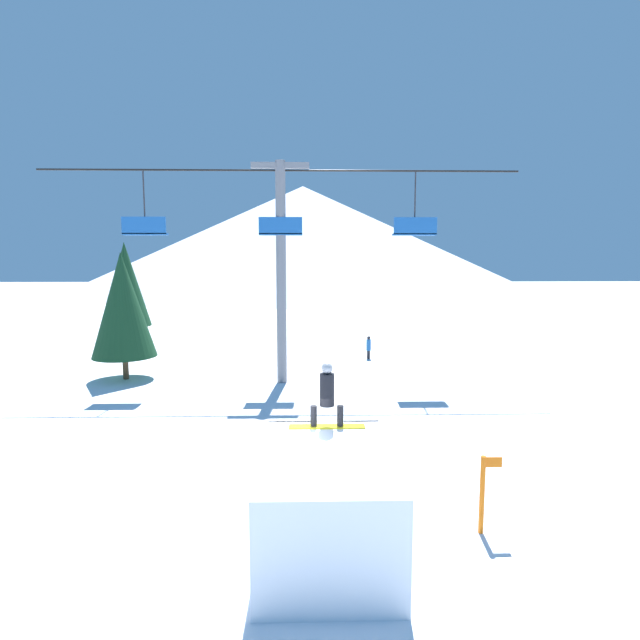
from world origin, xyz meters
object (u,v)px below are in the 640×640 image
object	(u,v)px
snowboarder	(327,396)
snow_ramp	(327,503)
distant_skier	(369,347)
pine_tree_near	(123,305)
trail_marker	(483,492)

from	to	relation	value
snowboarder	snow_ramp	bearing A→B (deg)	-92.40
snowboarder	distant_skier	bearing A→B (deg)	80.04
snowboarder	pine_tree_near	bearing A→B (deg)	125.15
snow_ramp	snowboarder	size ratio (longest dim) A/B	2.29
snow_ramp	snowboarder	distance (m)	2.10
pine_tree_near	snowboarder	bearing A→B (deg)	-54.85
snow_ramp	trail_marker	xyz separation A→B (m)	(3.04, 0.55, -0.10)
distant_skier	snow_ramp	bearing A→B (deg)	-99.38
distant_skier	pine_tree_near	bearing A→B (deg)	-159.48
snow_ramp	distant_skier	xyz separation A→B (m)	(2.92, 17.65, -0.27)
trail_marker	distant_skier	world-z (taller)	trail_marker
snowboarder	distant_skier	size ratio (longest dim) A/B	1.27
snow_ramp	trail_marker	world-z (taller)	snow_ramp
snow_ramp	distant_skier	bearing A→B (deg)	80.62
snowboarder	trail_marker	xyz separation A→B (m)	(2.98, -0.82, -1.70)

